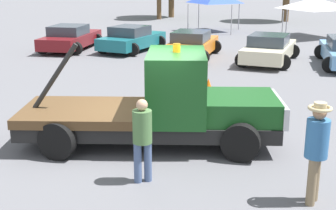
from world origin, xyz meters
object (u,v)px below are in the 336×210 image
at_px(traffic_cone, 208,87).
at_px(parked_car_teal, 132,39).
at_px(parked_car_maroon, 70,38).
at_px(parked_car_orange, 192,45).
at_px(person_at_hood, 142,135).
at_px(parked_car_cream, 269,49).
at_px(person_near_truck, 317,145).
at_px(tow_truck, 165,106).
at_px(canopy_tent_white, 315,3).

bearing_deg(traffic_cone, parked_car_teal, 128.09).
distance_m(parked_car_maroon, traffic_cone, 11.55).
relative_size(parked_car_teal, parked_car_orange, 0.97).
xyz_separation_m(person_at_hood, parked_car_cream, (1.05, 13.74, -0.36)).
xyz_separation_m(person_near_truck, parked_car_maroon, (-12.86, 14.11, -0.49)).
height_order(person_near_truck, traffic_cone, person_near_truck).
bearing_deg(parked_car_cream, person_near_truck, -166.44).
relative_size(person_at_hood, parked_car_teal, 0.38).
xyz_separation_m(tow_truck, parked_car_cream, (1.29, 11.58, -0.32)).
xyz_separation_m(parked_car_maroon, canopy_tent_white, (12.36, 9.15, 1.49)).
relative_size(tow_truck, person_near_truck, 3.42).
xyz_separation_m(person_at_hood, canopy_tent_white, (2.80, 23.38, 1.14)).
distance_m(parked_car_maroon, parked_car_teal, 3.36).
distance_m(person_near_truck, traffic_cone, 8.10).
relative_size(parked_car_orange, traffic_cone, 8.49).
bearing_deg(traffic_cone, parked_car_cream, 77.93).
bearing_deg(parked_car_teal, parked_car_maroon, 110.21).
distance_m(canopy_tent_white, traffic_cone, 16.48).
relative_size(parked_car_maroon, traffic_cone, 8.92).
xyz_separation_m(person_near_truck, parked_car_teal, (-9.57, 14.77, -0.49)).
distance_m(parked_car_maroon, parked_car_orange, 6.89).
bearing_deg(person_near_truck, parked_car_teal, -43.91).
xyz_separation_m(person_near_truck, canopy_tent_white, (-0.50, 23.26, 1.00)).
bearing_deg(parked_car_teal, tow_truck, -145.82).
distance_m(tow_truck, parked_car_orange, 11.92).
height_order(canopy_tent_white, traffic_cone, canopy_tent_white).
distance_m(person_near_truck, canopy_tent_white, 23.29).
bearing_deg(person_near_truck, parked_car_cream, -67.48).
bearing_deg(parked_car_cream, canopy_tent_white, -6.10).
relative_size(tow_truck, traffic_cone, 11.99).
bearing_deg(canopy_tent_white, parked_car_orange, -119.84).
distance_m(tow_truck, parked_car_teal, 14.09).
relative_size(tow_truck, parked_car_orange, 1.41).
height_order(parked_car_cream, canopy_tent_white, canopy_tent_white).
bearing_deg(parked_car_orange, person_near_truck, -158.11).
height_order(person_at_hood, canopy_tent_white, canopy_tent_white).
xyz_separation_m(parked_car_orange, canopy_tent_white, (5.48, 9.56, 1.49)).
bearing_deg(traffic_cone, parked_car_orange, 109.87).
bearing_deg(parked_car_orange, traffic_cone, -161.82).
xyz_separation_m(person_at_hood, parked_car_orange, (-2.68, 13.82, -0.36)).
relative_size(parked_car_orange, parked_car_cream, 1.01).
height_order(tow_truck, person_at_hood, tow_truck).
height_order(tow_truck, parked_car_maroon, tow_truck).
bearing_deg(parked_car_maroon, person_at_hood, -153.08).
bearing_deg(parked_car_orange, person_at_hood, -170.71).
bearing_deg(parked_car_cream, traffic_cone, 172.12).
relative_size(person_near_truck, parked_car_cream, 0.42).
height_order(tow_truck, parked_car_teal, tow_truck).
relative_size(parked_car_orange, canopy_tent_white, 1.29).
height_order(parked_car_maroon, canopy_tent_white, canopy_tent_white).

